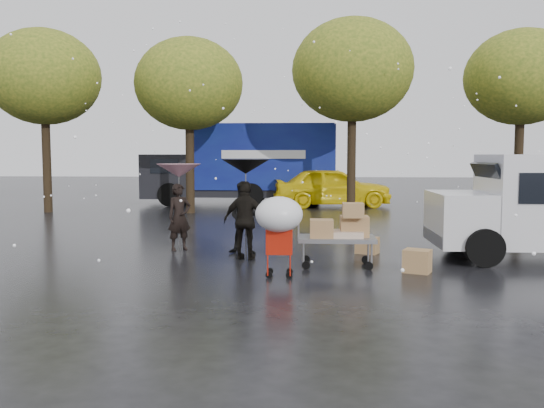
# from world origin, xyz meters

# --- Properties ---
(ground) EXTENTS (90.00, 90.00, 0.00)m
(ground) POSITION_xyz_m (0.00, 0.00, 0.00)
(ground) COLOR black
(ground) RESTS_ON ground
(person_pink) EXTENTS (0.67, 0.63, 1.53)m
(person_pink) POSITION_xyz_m (-2.05, 1.64, 0.77)
(person_pink) COLOR black
(person_pink) RESTS_ON ground
(person_middle) EXTENTS (0.80, 0.64, 1.61)m
(person_middle) POSITION_xyz_m (-0.48, 1.25, 0.81)
(person_middle) COLOR black
(person_middle) RESTS_ON ground
(person_black) EXTENTS (1.02, 0.58, 1.65)m
(person_black) POSITION_xyz_m (-0.40, 0.56, 0.82)
(person_black) COLOR black
(person_black) RESTS_ON ground
(umbrella_pink) EXTENTS (1.01, 1.01, 1.98)m
(umbrella_pink) POSITION_xyz_m (-2.05, 1.64, 1.83)
(umbrella_pink) COLOR #4C4C4C
(umbrella_pink) RESTS_ON ground
(umbrella_black) EXTENTS (1.00, 1.00, 2.10)m
(umbrella_black) POSITION_xyz_m (-0.40, 0.56, 1.95)
(umbrella_black) COLOR #4C4C4C
(umbrella_black) RESTS_ON ground
(vendor_cart) EXTENTS (1.52, 0.80, 1.27)m
(vendor_cart) POSITION_xyz_m (1.54, -0.09, 0.73)
(vendor_cart) COLOR slate
(vendor_cart) RESTS_ON ground
(shopping_cart) EXTENTS (0.84, 0.84, 1.46)m
(shopping_cart) POSITION_xyz_m (0.38, -1.24, 1.06)
(shopping_cart) COLOR #B81A0A
(shopping_cart) RESTS_ON ground
(blue_truck) EXTENTS (8.30, 2.60, 3.50)m
(blue_truck) POSITION_xyz_m (-1.78, 13.84, 1.76)
(blue_truck) COLOR navy
(blue_truck) RESTS_ON ground
(box_ground_near) EXTENTS (0.59, 0.54, 0.43)m
(box_ground_near) POSITION_xyz_m (2.93, -0.57, 0.22)
(box_ground_near) COLOR olive
(box_ground_near) RESTS_ON ground
(box_ground_far) EXTENTS (0.58, 0.52, 0.36)m
(box_ground_far) POSITION_xyz_m (2.22, 1.47, 0.18)
(box_ground_far) COLOR olive
(box_ground_far) RESTS_ON ground
(yellow_taxi) EXTENTS (5.13, 2.56, 1.68)m
(yellow_taxi) POSITION_xyz_m (1.92, 12.91, 0.84)
(yellow_taxi) COLOR yellow
(yellow_taxi) RESTS_ON ground
(tree_row) EXTENTS (21.60, 4.40, 7.12)m
(tree_row) POSITION_xyz_m (-0.47, 10.00, 5.02)
(tree_row) COLOR black
(tree_row) RESTS_ON ground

